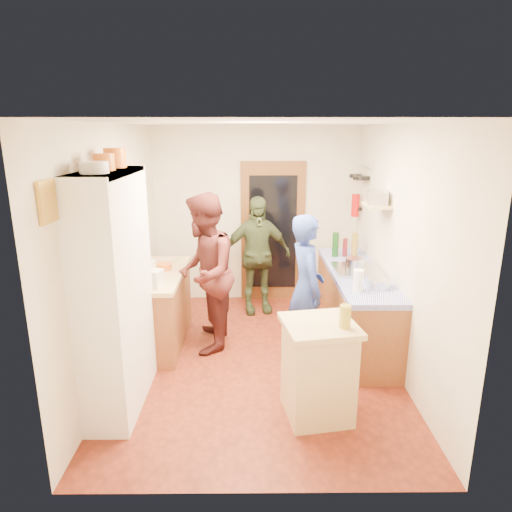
{
  "coord_description": "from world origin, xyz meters",
  "views": [
    {
      "loc": [
        -0.05,
        -4.71,
        2.53
      ],
      "look_at": [
        -0.01,
        0.15,
        1.18
      ],
      "focal_mm": 32.0,
      "sensor_mm": 36.0,
      "label": 1
    }
  ],
  "objects_px": {
    "person_hob": "(310,289)",
    "person_back": "(257,255)",
    "hutch_body": "(116,293)",
    "person_left": "(208,272)",
    "island_base": "(318,372)",
    "right_counter_base": "(354,308)"
  },
  "relations": [
    {
      "from": "person_hob",
      "to": "person_back",
      "type": "xyz_separation_m",
      "value": [
        -0.57,
        1.41,
        0.0
      ]
    },
    {
      "from": "hutch_body",
      "to": "person_left",
      "type": "relative_size",
      "value": 1.18
    },
    {
      "from": "person_left",
      "to": "person_hob",
      "type": "bearing_deg",
      "value": 75.11
    },
    {
      "from": "hutch_body",
      "to": "island_base",
      "type": "xyz_separation_m",
      "value": [
        1.83,
        -0.25,
        -0.67
      ]
    },
    {
      "from": "person_hob",
      "to": "island_base",
      "type": "bearing_deg",
      "value": 167.39
    },
    {
      "from": "hutch_body",
      "to": "person_hob",
      "type": "xyz_separation_m",
      "value": [
        1.88,
        0.85,
        -0.27
      ]
    },
    {
      "from": "island_base",
      "to": "person_left",
      "type": "bearing_deg",
      "value": 128.1
    },
    {
      "from": "person_hob",
      "to": "person_left",
      "type": "distance_m",
      "value": 1.2
    },
    {
      "from": "island_base",
      "to": "person_left",
      "type": "height_order",
      "value": "person_left"
    },
    {
      "from": "hutch_body",
      "to": "right_counter_base",
      "type": "distance_m",
      "value": 2.9
    },
    {
      "from": "person_back",
      "to": "island_base",
      "type": "bearing_deg",
      "value": -89.41
    },
    {
      "from": "person_hob",
      "to": "person_back",
      "type": "height_order",
      "value": "person_back"
    },
    {
      "from": "person_back",
      "to": "person_hob",
      "type": "bearing_deg",
      "value": -79.22
    },
    {
      "from": "person_hob",
      "to": "person_back",
      "type": "bearing_deg",
      "value": 11.71
    },
    {
      "from": "island_base",
      "to": "person_hob",
      "type": "distance_m",
      "value": 1.17
    },
    {
      "from": "person_left",
      "to": "hutch_body",
      "type": "bearing_deg",
      "value": -31.32
    },
    {
      "from": "right_counter_base",
      "to": "person_back",
      "type": "bearing_deg",
      "value": 141.13
    },
    {
      "from": "island_base",
      "to": "person_hob",
      "type": "bearing_deg",
      "value": 87.57
    },
    {
      "from": "hutch_body",
      "to": "person_left",
      "type": "bearing_deg",
      "value": 58.22
    },
    {
      "from": "hutch_body",
      "to": "person_back",
      "type": "distance_m",
      "value": 2.62
    },
    {
      "from": "person_hob",
      "to": "person_left",
      "type": "xyz_separation_m",
      "value": [
        -1.16,
        0.32,
        0.1
      ]
    },
    {
      "from": "hutch_body",
      "to": "island_base",
      "type": "relative_size",
      "value": 2.56
    }
  ]
}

